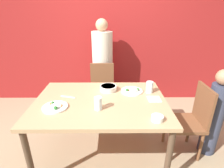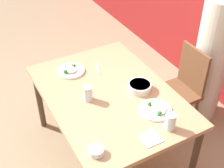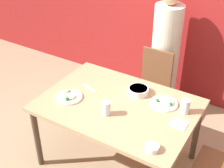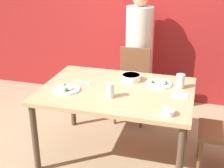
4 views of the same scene
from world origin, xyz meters
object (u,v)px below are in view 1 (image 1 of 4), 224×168
Objects in this scene: person_child at (214,115)px; glass_water_tall at (98,103)px; plate_rice_adult at (55,107)px; person_adult at (103,70)px; bowl_curry at (108,88)px; chair_adult_spot at (102,90)px; chair_child_spot at (191,119)px.

person_child reaches higher than glass_water_tall.
person_child reaches higher than plate_rice_adult.
person_adult reaches higher than bowl_curry.
chair_adult_spot is at bearing 67.34° from plate_rice_adult.
chair_child_spot is at bearing -46.82° from person_adult.
person_child reaches higher than chair_adult_spot.
plate_rice_adult is (-1.80, -0.19, 0.24)m from person_child.
chair_adult_spot is 1.38m from chair_child_spot.
person_adult reaches higher than glass_water_tall.
person_adult is at bearing 90.66° from glass_water_tall.
chair_child_spot reaches higher than bowl_curry.
chair_child_spot is at bearing -37.02° from chair_adult_spot.
chair_child_spot is 1.06m from bowl_curry.
bowl_curry is 0.46m from glass_water_tall.
person_child is (1.37, -1.17, -0.19)m from person_adult.
person_adult reaches higher than chair_adult_spot.
chair_child_spot is 4.38× the size of bowl_curry.
person_adult is 1.81m from person_child.
person_child is 5.37× the size of bowl_curry.
person_child is at bearing 6.17° from plate_rice_adult.
person_child is at bearing -40.50° from person_adult.
person_adult is at bearing 139.50° from person_child.
chair_child_spot reaches higher than plate_rice_adult.
plate_rice_adult is (-0.43, -1.02, 0.29)m from chair_adult_spot.
chair_child_spot is 1.16m from glass_water_tall.
person_adult reaches higher than chair_child_spot.
plate_rice_adult is at bearing -141.91° from bowl_curry.
chair_adult_spot is 1.10m from glass_water_tall.
person_child reaches higher than bowl_curry.
glass_water_tall reaches higher than plate_rice_adult.
bowl_curry is at bearing 169.79° from person_child.
person_adult is 6.08× the size of plate_rice_adult.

